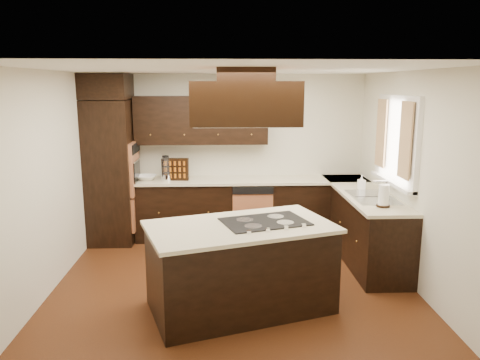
# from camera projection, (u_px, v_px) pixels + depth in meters

# --- Properties ---
(floor) EXTENTS (4.20, 4.20, 0.02)m
(floor) POSITION_uv_depth(u_px,v_px,m) (234.00, 285.00, 5.57)
(floor) COLOR #5F3115
(floor) RESTS_ON ground
(ceiling) EXTENTS (4.20, 4.20, 0.02)m
(ceiling) POSITION_uv_depth(u_px,v_px,m) (233.00, 68.00, 5.06)
(ceiling) COLOR white
(ceiling) RESTS_ON ground
(wall_back) EXTENTS (4.20, 0.02, 2.50)m
(wall_back) POSITION_uv_depth(u_px,v_px,m) (230.00, 155.00, 7.38)
(wall_back) COLOR beige
(wall_back) RESTS_ON ground
(wall_front) EXTENTS (4.20, 0.02, 2.50)m
(wall_front) POSITION_uv_depth(u_px,v_px,m) (242.00, 244.00, 3.25)
(wall_front) COLOR beige
(wall_front) RESTS_ON ground
(wall_left) EXTENTS (0.02, 4.20, 2.50)m
(wall_left) POSITION_uv_depth(u_px,v_px,m) (45.00, 184.00, 5.23)
(wall_left) COLOR beige
(wall_left) RESTS_ON ground
(wall_right) EXTENTS (0.02, 4.20, 2.50)m
(wall_right) POSITION_uv_depth(u_px,v_px,m) (416.00, 180.00, 5.40)
(wall_right) COLOR beige
(wall_right) RESTS_ON ground
(oven_column) EXTENTS (0.65, 0.75, 2.12)m
(oven_column) POSITION_uv_depth(u_px,v_px,m) (111.00, 172.00, 6.95)
(oven_column) COLOR black
(oven_column) RESTS_ON floor
(wall_oven_face) EXTENTS (0.05, 0.62, 0.78)m
(wall_oven_face) POSITION_uv_depth(u_px,v_px,m) (135.00, 168.00, 6.95)
(wall_oven_face) COLOR #BD6F45
(wall_oven_face) RESTS_ON oven_column
(base_cabinets_back) EXTENTS (2.93, 0.60, 0.88)m
(base_cabinets_back) POSITION_uv_depth(u_px,v_px,m) (233.00, 209.00, 7.24)
(base_cabinets_back) COLOR black
(base_cabinets_back) RESTS_ON floor
(base_cabinets_right) EXTENTS (0.60, 2.40, 0.88)m
(base_cabinets_right) POSITION_uv_depth(u_px,v_px,m) (362.00, 225.00, 6.43)
(base_cabinets_right) COLOR black
(base_cabinets_right) RESTS_ON floor
(countertop_back) EXTENTS (2.93, 0.63, 0.04)m
(countertop_back) POSITION_uv_depth(u_px,v_px,m) (233.00, 181.00, 7.14)
(countertop_back) COLOR beige
(countertop_back) RESTS_ON base_cabinets_back
(countertop_right) EXTENTS (0.63, 2.40, 0.04)m
(countertop_right) POSITION_uv_depth(u_px,v_px,m) (363.00, 193.00, 6.34)
(countertop_right) COLOR beige
(countertop_right) RESTS_ON base_cabinets_right
(upper_cabinets) EXTENTS (2.00, 0.34, 0.72)m
(upper_cabinets) POSITION_uv_depth(u_px,v_px,m) (201.00, 120.00, 7.08)
(upper_cabinets) COLOR black
(upper_cabinets) RESTS_ON wall_back
(dishwasher_front) EXTENTS (0.60, 0.05, 0.72)m
(dishwasher_front) POSITION_uv_depth(u_px,v_px,m) (253.00, 217.00, 6.97)
(dishwasher_front) COLOR #BD6F45
(dishwasher_front) RESTS_ON floor
(window_frame) EXTENTS (0.06, 1.32, 1.12)m
(window_frame) POSITION_uv_depth(u_px,v_px,m) (397.00, 140.00, 5.86)
(window_frame) COLOR white
(window_frame) RESTS_ON wall_right
(window_pane) EXTENTS (0.00, 1.20, 1.00)m
(window_pane) POSITION_uv_depth(u_px,v_px,m) (399.00, 140.00, 5.86)
(window_pane) COLOR white
(window_pane) RESTS_ON wall_right
(curtain_left) EXTENTS (0.02, 0.34, 0.90)m
(curtain_left) POSITION_uv_depth(u_px,v_px,m) (406.00, 140.00, 5.44)
(curtain_left) COLOR beige
(curtain_left) RESTS_ON wall_right
(curtain_right) EXTENTS (0.02, 0.34, 0.90)m
(curtain_right) POSITION_uv_depth(u_px,v_px,m) (381.00, 133.00, 6.26)
(curtain_right) COLOR beige
(curtain_right) RESTS_ON wall_right
(sink_rim) EXTENTS (0.52, 0.84, 0.01)m
(sink_rim) POSITION_uv_depth(u_px,v_px,m) (372.00, 197.00, 5.99)
(sink_rim) COLOR silver
(sink_rim) RESTS_ON countertop_right
(island) EXTENTS (2.04, 1.51, 0.88)m
(island) POSITION_uv_depth(u_px,v_px,m) (240.00, 269.00, 4.91)
(island) COLOR black
(island) RESTS_ON floor
(island_top) EXTENTS (2.12, 1.59, 0.04)m
(island_top) POSITION_uv_depth(u_px,v_px,m) (240.00, 227.00, 4.82)
(island_top) COLOR beige
(island_top) RESTS_ON island
(cooktop) EXTENTS (1.00, 0.81, 0.01)m
(cooktop) POSITION_uv_depth(u_px,v_px,m) (265.00, 222.00, 4.91)
(cooktop) COLOR black
(cooktop) RESTS_ON island_top
(range_hood) EXTENTS (1.05, 0.72, 0.42)m
(range_hood) POSITION_uv_depth(u_px,v_px,m) (245.00, 103.00, 4.60)
(range_hood) COLOR black
(range_hood) RESTS_ON ceiling
(hood_duct) EXTENTS (0.55, 0.50, 0.13)m
(hood_duct) POSITION_uv_depth(u_px,v_px,m) (245.00, 74.00, 4.54)
(hood_duct) COLOR black
(hood_duct) RESTS_ON ceiling
(blender_base) EXTENTS (0.15, 0.15, 0.10)m
(blender_base) POSITION_uv_depth(u_px,v_px,m) (166.00, 178.00, 7.00)
(blender_base) COLOR silver
(blender_base) RESTS_ON countertop_back
(blender_pitcher) EXTENTS (0.13, 0.13, 0.26)m
(blender_pitcher) POSITION_uv_depth(u_px,v_px,m) (166.00, 166.00, 6.97)
(blender_pitcher) COLOR silver
(blender_pitcher) RESTS_ON blender_base
(spice_rack) EXTENTS (0.41, 0.13, 0.33)m
(spice_rack) POSITION_uv_depth(u_px,v_px,m) (175.00, 169.00, 7.04)
(spice_rack) COLOR black
(spice_rack) RESTS_ON countertop_back
(mixing_bowl) EXTENTS (0.34, 0.34, 0.07)m
(mixing_bowl) POSITION_uv_depth(u_px,v_px,m) (147.00, 178.00, 7.07)
(mixing_bowl) COLOR white
(mixing_bowl) RESTS_ON countertop_back
(soap_bottle) EXTENTS (0.10, 0.10, 0.20)m
(soap_bottle) POSITION_uv_depth(u_px,v_px,m) (362.00, 182.00, 6.44)
(soap_bottle) COLOR white
(soap_bottle) RESTS_ON countertop_right
(paper_towel) EXTENTS (0.13, 0.13, 0.27)m
(paper_towel) POSITION_uv_depth(u_px,v_px,m) (384.00, 196.00, 5.50)
(paper_towel) COLOR white
(paper_towel) RESTS_ON countertop_right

